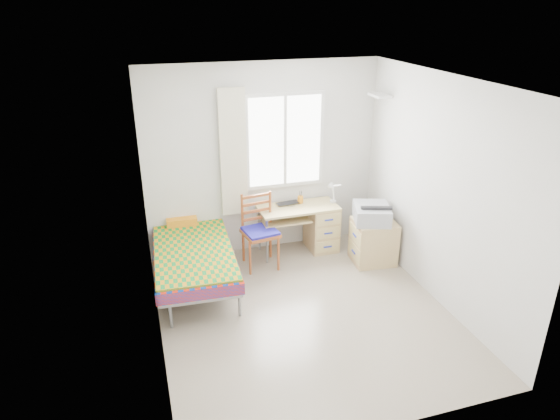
{
  "coord_description": "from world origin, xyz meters",
  "views": [
    {
      "loc": [
        -1.66,
        -4.48,
        3.33
      ],
      "look_at": [
        -0.13,
        0.55,
        1.08
      ],
      "focal_mm": 32.0,
      "sensor_mm": 36.0,
      "label": 1
    }
  ],
  "objects_px": {
    "chair": "(260,227)",
    "printer": "(372,213)",
    "cabinet": "(373,242)",
    "desk": "(317,225)",
    "bed": "(192,248)"
  },
  "relations": [
    {
      "from": "cabinet",
      "to": "bed",
      "type": "bearing_deg",
      "value": 179.34
    },
    {
      "from": "chair",
      "to": "desk",
      "type": "bearing_deg",
      "value": 3.55
    },
    {
      "from": "printer",
      "to": "chair",
      "type": "bearing_deg",
      "value": -175.54
    },
    {
      "from": "bed",
      "to": "cabinet",
      "type": "bearing_deg",
      "value": -3.22
    },
    {
      "from": "desk",
      "to": "chair",
      "type": "bearing_deg",
      "value": -168.04
    },
    {
      "from": "bed",
      "to": "desk",
      "type": "relative_size",
      "value": 1.9
    },
    {
      "from": "chair",
      "to": "printer",
      "type": "xyz_separation_m",
      "value": [
        1.44,
        -0.34,
        0.15
      ]
    },
    {
      "from": "desk",
      "to": "printer",
      "type": "xyz_separation_m",
      "value": [
        0.56,
        -0.54,
        0.33
      ]
    },
    {
      "from": "desk",
      "to": "chair",
      "type": "xyz_separation_m",
      "value": [
        -0.88,
        -0.2,
        0.18
      ]
    },
    {
      "from": "desk",
      "to": "printer",
      "type": "distance_m",
      "value": 0.84
    },
    {
      "from": "chair",
      "to": "cabinet",
      "type": "relative_size",
      "value": 1.66
    },
    {
      "from": "chair",
      "to": "printer",
      "type": "relative_size",
      "value": 1.56
    },
    {
      "from": "desk",
      "to": "cabinet",
      "type": "height_order",
      "value": "desk"
    },
    {
      "from": "bed",
      "to": "chair",
      "type": "relative_size",
      "value": 2.11
    },
    {
      "from": "cabinet",
      "to": "printer",
      "type": "xyz_separation_m",
      "value": [
        -0.04,
        0.03,
        0.41
      ]
    }
  ]
}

